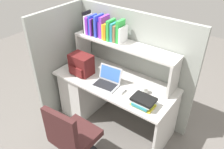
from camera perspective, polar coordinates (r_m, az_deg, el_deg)
ground_plane at (r=3.38m, az=0.52°, el=-11.75°), size 8.00×8.00×0.00m
desk at (r=3.30m, az=-4.91°, el=-3.86°), size 1.60×0.70×0.73m
cubicle_partition_rear at (r=3.15m, az=4.70°, el=2.31°), size 1.84×0.05×1.55m
cubicle_partition_left at (r=3.35m, az=-11.75°, el=3.72°), size 0.05×1.06×1.55m
overhead_hutch at (r=2.87m, az=3.01°, el=6.09°), size 1.44×0.28×0.45m
reference_books_on_shelf at (r=2.95m, az=-2.08°, el=11.64°), size 0.61×0.19×0.29m
laptop at (r=2.82m, az=-1.20°, el=-1.59°), size 0.33×0.29×0.22m
backpack at (r=3.01m, az=-7.83°, el=2.49°), size 0.30×0.22×0.27m
computer_mouse at (r=2.71m, az=2.51°, el=-4.16°), size 0.06×0.11×0.03m
paper_cup at (r=2.70m, az=8.24°, el=-3.91°), size 0.08×0.08×0.08m
desk_book_stack at (r=2.52m, az=7.93°, el=-6.80°), size 0.26×0.20×0.11m
office_chair at (r=2.64m, az=-9.78°, el=-16.52°), size 0.52×0.52×0.93m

